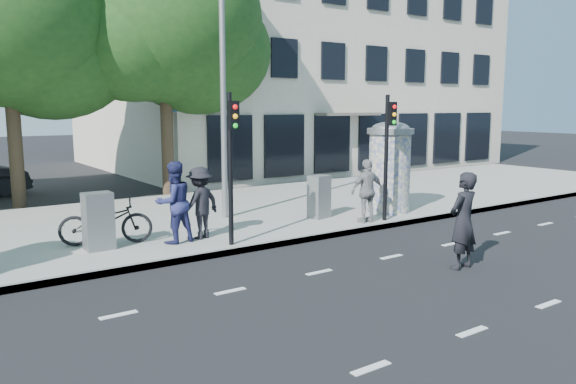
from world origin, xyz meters
TOP-DOWN VIEW (x-y plane):
  - ground at (0.00, 0.00)m, footprint 120.00×120.00m
  - sidewalk at (0.00, 7.50)m, footprint 40.00×8.00m
  - curb at (0.00, 3.55)m, footprint 40.00×0.10m
  - lane_dash_near at (0.00, -2.20)m, footprint 32.00×0.12m
  - lane_dash_far at (0.00, 1.40)m, footprint 32.00×0.12m
  - ad_column_right at (5.20, 4.70)m, footprint 1.36×1.36m
  - traffic_pole_near at (-0.60, 3.79)m, footprint 0.22×0.31m
  - traffic_pole_far at (4.20, 3.79)m, footprint 0.22×0.31m
  - street_lamp at (0.80, 6.63)m, footprint 0.25×0.93m
  - tree_near_left at (-3.50, 12.70)m, footprint 6.80×6.80m
  - tree_center at (1.50, 12.30)m, footprint 7.00×7.00m
  - building at (12.00, 19.99)m, footprint 20.30×15.85m
  - ped_c at (-1.57, 4.75)m, footprint 0.99×0.82m
  - ped_d at (-0.89, 4.81)m, footprint 1.24×0.94m
  - ped_e at (3.60, 3.91)m, footprint 1.07×0.71m
  - man_road at (2.53, -0.02)m, footprint 0.76×0.54m
  - bicycle at (-2.90, 5.50)m, footprint 1.35×2.16m
  - cabinet_left at (-3.18, 5.12)m, footprint 0.61×0.44m
  - cabinet_right at (2.93, 5.14)m, footprint 0.65×0.53m

SIDE VIEW (x-z plane):
  - ground at x=0.00m, z-range 0.00..0.00m
  - lane_dash_near at x=0.00m, z-range 0.00..0.01m
  - lane_dash_far at x=0.00m, z-range 0.00..0.01m
  - sidewalk at x=0.00m, z-range 0.00..0.15m
  - curb at x=0.00m, z-range -0.01..0.15m
  - bicycle at x=-2.90m, z-range 0.15..1.22m
  - cabinet_right at x=2.93m, z-range 0.15..1.35m
  - cabinet_left at x=-3.18m, z-range 0.15..1.41m
  - man_road at x=2.53m, z-range 0.00..1.97m
  - ped_d at x=-0.89m, z-range 0.15..1.85m
  - ped_e at x=3.60m, z-range 0.15..1.86m
  - ped_c at x=-1.57m, z-range 0.15..2.02m
  - ad_column_right at x=5.20m, z-range 0.21..2.86m
  - traffic_pole_near at x=-0.60m, z-range 0.53..3.93m
  - traffic_pole_far at x=4.20m, z-range 0.53..3.93m
  - street_lamp at x=0.80m, z-range 0.79..8.79m
  - building at x=12.00m, z-range -0.01..11.99m
  - tree_near_left at x=-3.50m, z-range 1.58..10.55m
  - tree_center at x=1.50m, z-range 1.66..10.96m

